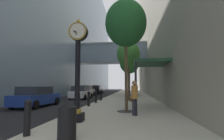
# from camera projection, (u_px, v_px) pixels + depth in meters

# --- Properties ---
(ground_plane) EXTENTS (110.00, 110.00, 0.00)m
(ground_plane) POSITION_uv_depth(u_px,v_px,m) (111.00, 95.00, 28.66)
(ground_plane) COLOR black
(ground_plane) RESTS_ON ground
(sidewalk_right) EXTENTS (6.12, 80.00, 0.14)m
(sidewalk_right) POSITION_uv_depth(u_px,v_px,m) (129.00, 94.00, 31.28)
(sidewalk_right) COLOR beige
(sidewalk_right) RESTS_ON ground
(building_block_left) EXTENTS (21.90, 80.00, 31.47)m
(building_block_left) POSITION_uv_depth(u_px,v_px,m) (59.00, 16.00, 34.32)
(building_block_left) COLOR #758EA8
(building_block_left) RESTS_ON ground
(building_block_right) EXTENTS (9.00, 80.00, 35.05)m
(building_block_right) POSITION_uv_depth(u_px,v_px,m) (169.00, 1.00, 32.01)
(building_block_right) COLOR #A89E89
(building_block_right) RESTS_ON ground
(street_clock) EXTENTS (0.84, 0.55, 4.49)m
(street_clock) POSITION_uv_depth(u_px,v_px,m) (78.00, 64.00, 7.44)
(street_clock) COLOR black
(street_clock) RESTS_ON sidewalk_right
(bollard_nearest) EXTENTS (0.22, 0.22, 1.09)m
(bollard_nearest) POSITION_uv_depth(u_px,v_px,m) (27.00, 117.00, 5.19)
(bollard_nearest) COLOR black
(bollard_nearest) RESTS_ON sidewalk_right
(bollard_third) EXTENTS (0.22, 0.22, 1.09)m
(bollard_third) POSITION_uv_depth(u_px,v_px,m) (78.00, 102.00, 10.12)
(bollard_third) COLOR black
(bollard_third) RESTS_ON sidewalk_right
(bollard_fourth) EXTENTS (0.22, 0.22, 1.09)m
(bollard_fourth) POSITION_uv_depth(u_px,v_px,m) (89.00, 98.00, 12.59)
(bollard_fourth) COLOR black
(bollard_fourth) RESTS_ON sidewalk_right
(bollard_fifth) EXTENTS (0.22, 0.22, 1.09)m
(bollard_fifth) POSITION_uv_depth(u_px,v_px,m) (96.00, 96.00, 15.05)
(bollard_fifth) COLOR black
(bollard_fifth) RESTS_ON sidewalk_right
(bollard_sixth) EXTENTS (0.22, 0.22, 1.09)m
(bollard_sixth) POSITION_uv_depth(u_px,v_px,m) (101.00, 95.00, 17.52)
(bollard_sixth) COLOR black
(bollard_sixth) RESTS_ON sidewalk_right
(street_tree_near) EXTENTS (2.54, 2.54, 6.82)m
(street_tree_near) POSITION_uv_depth(u_px,v_px,m) (126.00, 24.00, 10.48)
(street_tree_near) COLOR #333335
(street_tree_near) RESTS_ON sidewalk_right
(street_tree_mid_near) EXTENTS (2.48, 2.48, 6.33)m
(street_tree_mid_near) POSITION_uv_depth(u_px,v_px,m) (128.00, 54.00, 18.13)
(street_tree_mid_near) COLOR #333335
(street_tree_mid_near) RESTS_ON sidewalk_right
(street_tree_mid_far) EXTENTS (2.99, 2.99, 6.79)m
(street_tree_mid_far) POSITION_uv_depth(u_px,v_px,m) (129.00, 62.00, 25.84)
(street_tree_mid_far) COLOR #333335
(street_tree_mid_far) RESTS_ON sidewalk_right
(trash_bin) EXTENTS (0.53, 0.53, 1.05)m
(trash_bin) POSITION_uv_depth(u_px,v_px,m) (67.00, 121.00, 4.77)
(trash_bin) COLOR black
(trash_bin) RESTS_ON sidewalk_right
(pedestrian_walking) EXTENTS (0.51, 0.51, 1.79)m
(pedestrian_walking) POSITION_uv_depth(u_px,v_px,m) (134.00, 97.00, 8.72)
(pedestrian_walking) COLOR #23232D
(pedestrian_walking) RESTS_ON sidewalk_right
(storefront_awning) EXTENTS (2.40, 3.60, 3.30)m
(storefront_awning) POSITION_uv_depth(u_px,v_px,m) (150.00, 64.00, 12.72)
(storefront_awning) COLOR #235138
(storefront_awning) RESTS_ON sidewalk_right
(car_blue_near) EXTENTS (2.15, 4.68, 1.58)m
(car_blue_near) POSITION_uv_depth(u_px,v_px,m) (36.00, 97.00, 13.41)
(car_blue_near) COLOR navy
(car_blue_near) RESTS_ON ground
(car_white_mid) EXTENTS (2.08, 4.52, 1.60)m
(car_white_mid) POSITION_uv_depth(u_px,v_px,m) (81.00, 93.00, 21.47)
(car_white_mid) COLOR silver
(car_white_mid) RESTS_ON ground
(car_black_far) EXTENTS (1.98, 4.32, 1.72)m
(car_black_far) POSITION_uv_depth(u_px,v_px,m) (97.00, 90.00, 32.71)
(car_black_far) COLOR black
(car_black_far) RESTS_ON ground
(car_silver_trailing) EXTENTS (2.07, 4.61, 1.69)m
(car_silver_trailing) POSITION_uv_depth(u_px,v_px,m) (86.00, 91.00, 26.80)
(car_silver_trailing) COLOR #B7BABF
(car_silver_trailing) RESTS_ON ground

